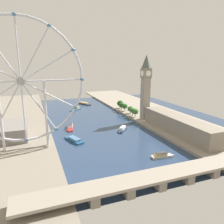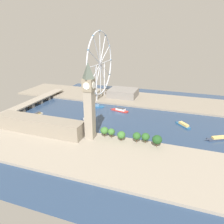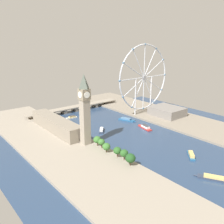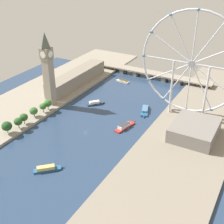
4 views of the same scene
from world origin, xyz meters
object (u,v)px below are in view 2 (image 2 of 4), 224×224
object	(u,v)px
parliament_block	(40,125)
tour_boat_0	(37,115)
river_bridge	(29,104)
tour_boat_5	(120,110)
clock_tower	(89,101)
tour_boat_1	(219,138)
tour_boat_2	(86,121)
tour_boat_4	(95,106)
ferris_wheel	(100,64)
tour_boat_3	(183,125)
riverside_hall	(123,93)

from	to	relation	value
parliament_block	tour_boat_0	bearing A→B (deg)	41.03
river_bridge	tour_boat_5	xyz separation A→B (m)	(33.34, -153.01, -4.33)
clock_tower	tour_boat_0	bearing A→B (deg)	68.42
tour_boat_1	tour_boat_2	bearing A→B (deg)	-27.38
tour_boat_4	tour_boat_5	xyz separation A→B (m)	(-4.24, -46.50, 0.39)
parliament_block	ferris_wheel	bearing A→B (deg)	-5.38
tour_boat_0	tour_boat_3	distance (m)	218.88
tour_boat_3	tour_boat_4	world-z (taller)	tour_boat_3
ferris_wheel	tour_boat_5	bearing A→B (deg)	-133.26
tour_boat_0	tour_boat_2	xyz separation A→B (m)	(3.14, -82.73, 0.06)
tour_boat_2	tour_boat_4	world-z (taller)	tour_boat_2
clock_tower	riverside_hall	bearing A→B (deg)	4.18
tour_boat_3	tour_boat_4	bearing A→B (deg)	34.40
clock_tower	tour_boat_4	bearing A→B (deg)	21.10
tour_boat_5	tour_boat_0	bearing A→B (deg)	40.86
riverside_hall	tour_boat_2	xyz separation A→B (m)	(-132.60, 15.90, -8.27)
tour_boat_2	tour_boat_5	bearing A→B (deg)	-77.87
riverside_hall	tour_boat_3	bearing A→B (deg)	-130.61
riverside_hall	tour_boat_1	world-z (taller)	riverside_hall
ferris_wheel	tour_boat_3	xyz separation A→B (m)	(-79.28, -155.66, -64.81)
river_bridge	tour_boat_2	bearing A→B (deg)	-102.21
parliament_block	tour_boat_1	size ratio (longest dim) A/B	3.67
clock_tower	tour_boat_5	distance (m)	117.08
tour_boat_5	clock_tower	bearing A→B (deg)	100.45
parliament_block	clock_tower	bearing A→B (deg)	-83.83
parliament_block	tour_boat_5	world-z (taller)	parliament_block
riverside_hall	tour_boat_0	bearing A→B (deg)	144.00
riverside_hall	tour_boat_5	world-z (taller)	riverside_hall
tour_boat_5	tour_boat_2	bearing A→B (deg)	73.57
tour_boat_0	tour_boat_3	xyz separation A→B (m)	(35.05, -216.05, 0.06)
riverside_hall	tour_boat_4	size ratio (longest dim) A/B	1.64
tour_boat_2	tour_boat_4	distance (m)	65.09
parliament_block	tour_boat_2	world-z (taller)	parliament_block
parliament_block	tour_boat_4	world-z (taller)	parliament_block
riverside_hall	tour_boat_1	distance (m)	205.09
clock_tower	tour_boat_2	world-z (taller)	clock_tower
clock_tower	tour_boat_4	distance (m)	128.41
riverside_hall	tour_boat_2	bearing A→B (deg)	173.16
clock_tower	tour_boat_1	distance (m)	163.66
tour_boat_0	parliament_block	bearing A→B (deg)	46.78
ferris_wheel	tour_boat_1	bearing A→B (deg)	-118.10
parliament_block	tour_boat_2	bearing A→B (deg)	-34.80
tour_boat_1	tour_boat_4	xyz separation A→B (m)	(58.49, 190.11, -0.04)
riverside_hall	river_bridge	xyz separation A→B (m)	(-106.57, 136.19, -3.83)
parliament_block	riverside_hall	size ratio (longest dim) A/B	2.21
clock_tower	river_bridge	distance (m)	172.02
ferris_wheel	tour_boat_5	xyz separation A→B (m)	(-51.82, -55.06, -64.70)
ferris_wheel	tour_boat_0	xyz separation A→B (m)	(-114.34, 60.40, -64.87)
tour_boat_3	tour_boat_5	size ratio (longest dim) A/B	0.70
ferris_wheel	tour_boat_3	size ratio (longest dim) A/B	5.19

